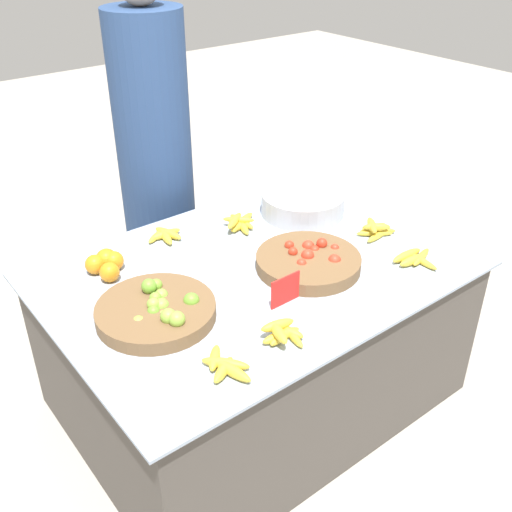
{
  "coord_description": "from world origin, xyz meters",
  "views": [
    {
      "loc": [
        -1.21,
        -1.54,
        1.89
      ],
      "look_at": [
        0.0,
        0.0,
        0.71
      ],
      "focal_mm": 42.0,
      "sensor_mm": 36.0,
      "label": 1
    }
  ],
  "objects_px": {
    "metal_bowl": "(303,203)",
    "tomato_basket": "(309,261)",
    "lime_bowl": "(157,311)",
    "vendor_person": "(156,165)",
    "price_sign": "(285,290)"
  },
  "relations": [
    {
      "from": "tomato_basket",
      "to": "price_sign",
      "type": "bearing_deg",
      "value": -151.56
    },
    {
      "from": "lime_bowl",
      "to": "tomato_basket",
      "type": "relative_size",
      "value": 1.01
    },
    {
      "from": "lime_bowl",
      "to": "tomato_basket",
      "type": "distance_m",
      "value": 0.63
    },
    {
      "from": "tomato_basket",
      "to": "price_sign",
      "type": "height_order",
      "value": "price_sign"
    },
    {
      "from": "lime_bowl",
      "to": "tomato_basket",
      "type": "height_order",
      "value": "lime_bowl"
    },
    {
      "from": "metal_bowl",
      "to": "price_sign",
      "type": "relative_size",
      "value": 2.93
    },
    {
      "from": "lime_bowl",
      "to": "metal_bowl",
      "type": "distance_m",
      "value": 0.95
    },
    {
      "from": "lime_bowl",
      "to": "vendor_person",
      "type": "distance_m",
      "value": 1.08
    },
    {
      "from": "metal_bowl",
      "to": "vendor_person",
      "type": "distance_m",
      "value": 0.75
    },
    {
      "from": "metal_bowl",
      "to": "tomato_basket",
      "type": "bearing_deg",
      "value": -128.76
    },
    {
      "from": "vendor_person",
      "to": "lime_bowl",
      "type": "bearing_deg",
      "value": -120.03
    },
    {
      "from": "tomato_basket",
      "to": "price_sign",
      "type": "relative_size",
      "value": 3.18
    },
    {
      "from": "tomato_basket",
      "to": "metal_bowl",
      "type": "height_order",
      "value": "metal_bowl"
    },
    {
      "from": "metal_bowl",
      "to": "lime_bowl",
      "type": "bearing_deg",
      "value": -162.74
    },
    {
      "from": "price_sign",
      "to": "tomato_basket",
      "type": "bearing_deg",
      "value": 27.37
    }
  ]
}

